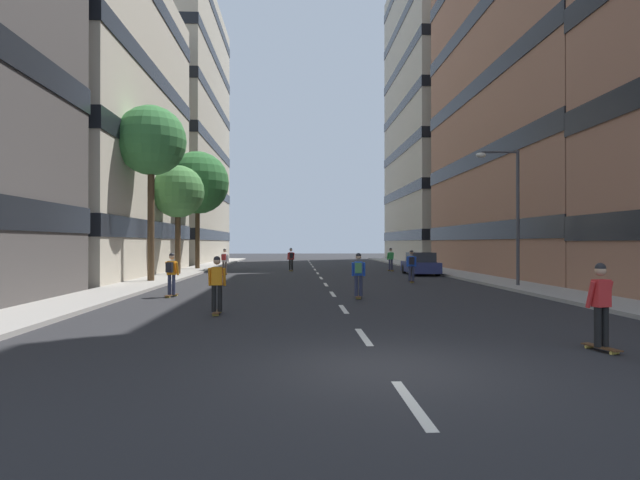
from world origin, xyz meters
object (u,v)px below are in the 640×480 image
object	(u,v)px
skater_0	(411,264)
skater_2	(217,282)
parked_car_near	(420,264)
skater_1	(601,302)
street_tree_near	(198,183)
skater_3	(291,258)
streetlamp_right	(510,202)
skater_5	(225,260)
street_tree_far	(178,192)
street_tree_mid	(151,142)
skater_6	(358,272)
skater_7	(391,258)
skater_4	(171,272)

from	to	relation	value
skater_0	skater_2	size ratio (longest dim) A/B	1.00
parked_car_near	skater_1	size ratio (longest dim) A/B	2.47
parked_car_near	street_tree_near	xyz separation A→B (m)	(-16.28, 6.80, 6.24)
skater_3	skater_0	bearing A→B (deg)	-60.51
streetlamp_right	skater_2	bearing A→B (deg)	-145.86
parked_car_near	skater_0	bearing A→B (deg)	-107.48
skater_3	skater_5	xyz separation A→B (m)	(-4.48, -4.34, 0.00)
street_tree_far	streetlamp_right	bearing A→B (deg)	-29.66
skater_2	streetlamp_right	bearing A→B (deg)	34.14
street_tree_mid	skater_5	size ratio (longest dim) A/B	5.31
streetlamp_right	street_tree_near	bearing A→B (deg)	136.43
parked_car_near	street_tree_mid	xyz separation A→B (m)	(-16.28, -6.55, 6.94)
street_tree_near	skater_6	bearing A→B (deg)	-64.50
skater_3	parked_car_near	bearing A→B (deg)	-29.40
skater_1	skater_3	world-z (taller)	same
skater_0	street_tree_far	bearing A→B (deg)	154.61
skater_1	skater_5	distance (m)	27.70
streetlamp_right	street_tree_far	bearing A→B (deg)	150.34
skater_5	street_tree_mid	bearing A→B (deg)	-112.45
skater_0	skater_1	distance (m)	17.97
skater_0	skater_7	bearing A→B (deg)	85.15
skater_5	skater_7	bearing A→B (deg)	18.29
skater_2	skater_5	bearing A→B (deg)	97.06
street_tree_near	skater_1	distance (m)	35.04
street_tree_mid	skater_3	distance (m)	15.24
streetlamp_right	skater_3	distance (m)	19.01
skater_0	skater_2	world-z (taller)	same
streetlamp_right	skater_5	bearing A→B (deg)	143.81
skater_4	skater_5	bearing A→B (deg)	89.37
street_tree_far	skater_5	size ratio (longest dim) A/B	4.03
skater_0	skater_4	distance (m)	13.32
street_tree_far	skater_5	xyz separation A→B (m)	(2.97, 0.77, -4.52)
skater_2	skater_3	distance (m)	24.13
street_tree_near	skater_7	size ratio (longest dim) A/B	5.23
streetlamp_right	skater_3	world-z (taller)	streetlamp_right
skater_6	street_tree_far	bearing A→B (deg)	125.12
street_tree_near	street_tree_far	distance (m)	7.06
skater_4	skater_6	xyz separation A→B (m)	(7.45, -0.87, 0.00)
skater_4	skater_5	world-z (taller)	same
street_tree_far	skater_7	xyz separation A→B (m)	(15.11, 4.78, -4.55)
street_tree_near	skater_2	distance (m)	27.09
street_tree_far	streetlamp_right	world-z (taller)	street_tree_far
street_tree_near	skater_2	size ratio (longest dim) A/B	5.23
street_tree_mid	skater_0	xyz separation A→B (m)	(14.13, -0.29, -6.63)
skater_7	skater_1	bearing A→B (deg)	-92.27
street_tree_far	skater_4	distance (m)	14.71
skater_2	skater_7	distance (m)	25.63
skater_4	skater_1	bearing A→B (deg)	-44.55
street_tree_far	skater_2	size ratio (longest dim) A/B	4.03
skater_3	skater_6	bearing A→B (deg)	-81.89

